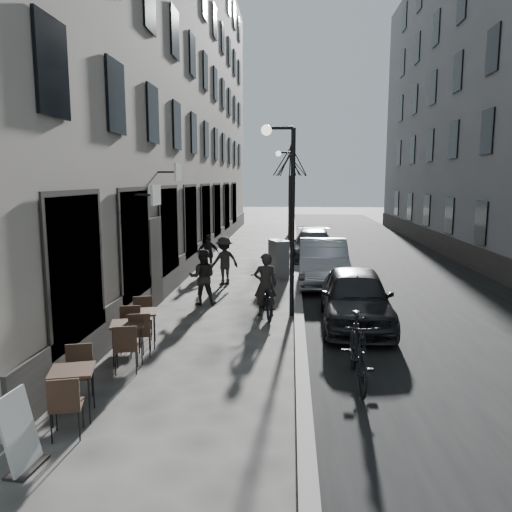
# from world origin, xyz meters

# --- Properties ---
(ground) EXTENTS (120.00, 120.00, 0.00)m
(ground) POSITION_xyz_m (0.00, 0.00, 0.00)
(ground) COLOR #393734
(ground) RESTS_ON ground
(road) EXTENTS (7.30, 60.00, 0.00)m
(road) POSITION_xyz_m (3.85, 16.00, 0.00)
(road) COLOR black
(road) RESTS_ON ground
(kerb) EXTENTS (0.25, 60.00, 0.12)m
(kerb) POSITION_xyz_m (0.20, 16.00, 0.06)
(kerb) COLOR slate
(kerb) RESTS_ON ground
(building_left) EXTENTS (4.00, 35.00, 16.00)m
(building_left) POSITION_xyz_m (-6.00, 16.50, 8.00)
(building_left) COLOR gray
(building_left) RESTS_ON ground
(building_right) EXTENTS (4.00, 35.00, 16.00)m
(building_right) POSITION_xyz_m (9.50, 16.50, 8.00)
(building_right) COLOR slate
(building_right) RESTS_ON ground
(streetlamp_near) EXTENTS (0.90, 0.28, 5.09)m
(streetlamp_near) POSITION_xyz_m (-0.17, 6.00, 3.16)
(streetlamp_near) COLOR black
(streetlamp_near) RESTS_ON ground
(streetlamp_far) EXTENTS (0.90, 0.28, 5.09)m
(streetlamp_far) POSITION_xyz_m (-0.17, 18.00, 3.16)
(streetlamp_far) COLOR black
(streetlamp_far) RESTS_ON ground
(tree_near) EXTENTS (2.40, 2.40, 5.70)m
(tree_near) POSITION_xyz_m (-0.10, 21.00, 4.66)
(tree_near) COLOR black
(tree_near) RESTS_ON ground
(tree_far) EXTENTS (2.40, 2.40, 5.70)m
(tree_far) POSITION_xyz_m (-0.10, 27.00, 4.66)
(tree_far) COLOR black
(tree_far) RESTS_ON ground
(bistro_set_a) EXTENTS (0.85, 1.64, 0.94)m
(bistro_set_a) POSITION_xyz_m (-3.39, -0.15, 0.48)
(bistro_set_a) COLOR black
(bistro_set_a) RESTS_ON ground
(bistro_set_b) EXTENTS (0.83, 1.68, 0.96)m
(bistro_set_b) POSITION_xyz_m (-3.33, 2.33, 0.49)
(bistro_set_b) COLOR black
(bistro_set_b) RESTS_ON ground
(bistro_set_c) EXTENTS (0.83, 1.67, 0.96)m
(bistro_set_c) POSITION_xyz_m (-3.32, 3.23, 0.49)
(bistro_set_c) COLOR black
(bistro_set_c) RESTS_ON ground
(sign_board) EXTENTS (0.39, 0.61, 1.02)m
(sign_board) POSITION_xyz_m (-3.46, -1.55, 0.41)
(sign_board) COLOR black
(sign_board) RESTS_ON ground
(utility_cabinet) EXTENTS (0.82, 1.08, 1.43)m
(utility_cabinet) POSITION_xyz_m (-0.49, 11.33, 0.71)
(utility_cabinet) COLOR slate
(utility_cabinet) RESTS_ON ground
(bicycle) EXTENTS (1.06, 2.11, 1.06)m
(bicycle) POSITION_xyz_m (-0.71, 5.96, 0.53)
(bicycle) COLOR black
(bicycle) RESTS_ON ground
(cyclist_rider) EXTENTS (0.70, 0.52, 1.73)m
(cyclist_rider) POSITION_xyz_m (-0.71, 5.96, 0.87)
(cyclist_rider) COLOR black
(cyclist_rider) RESTS_ON ground
(pedestrian_near) EXTENTS (0.87, 0.71, 1.65)m
(pedestrian_near) POSITION_xyz_m (-2.64, 7.09, 0.83)
(pedestrian_near) COLOR black
(pedestrian_near) RESTS_ON ground
(pedestrian_mid) EXTENTS (1.26, 1.14, 1.70)m
(pedestrian_mid) POSITION_xyz_m (-2.38, 9.99, 0.85)
(pedestrian_mid) COLOR black
(pedestrian_mid) RESTS_ON ground
(pedestrian_far) EXTENTS (0.94, 0.52, 1.53)m
(pedestrian_far) POSITION_xyz_m (-3.32, 12.14, 0.76)
(pedestrian_far) COLOR black
(pedestrian_far) RESTS_ON ground
(car_near) EXTENTS (1.91, 4.35, 1.46)m
(car_near) POSITION_xyz_m (1.62, 5.21, 0.73)
(car_near) COLOR black
(car_near) RESTS_ON ground
(car_mid) EXTENTS (1.77, 4.79, 1.57)m
(car_mid) POSITION_xyz_m (1.11, 10.34, 0.78)
(car_mid) COLOR #9D9FA5
(car_mid) RESTS_ON ground
(car_far) EXTENTS (2.15, 4.82, 1.37)m
(car_far) POSITION_xyz_m (1.00, 15.58, 0.69)
(car_far) COLOR #3E414A
(car_far) RESTS_ON ground
(moped) EXTENTS (0.61, 2.10, 1.26)m
(moped) POSITION_xyz_m (1.20, 1.52, 0.63)
(moped) COLOR black
(moped) RESTS_ON ground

